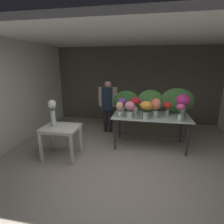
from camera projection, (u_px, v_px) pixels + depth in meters
ground_plane at (130, 141)px, 4.82m from camera, size 8.55×8.55×0.00m
wall_back at (136, 85)px, 6.31m from camera, size 5.84×0.12×2.65m
wall_left at (29, 91)px, 5.00m from camera, size 0.12×4.00×2.65m
ceiling_slab at (133, 35)px, 4.11m from camera, size 5.96×4.00×0.12m
display_table_glass at (151, 120)px, 4.39m from camera, size 1.86×0.96×0.83m
side_table_white at (61, 131)px, 3.86m from camera, size 0.78×0.63×0.73m
florist at (108, 101)px, 5.26m from camera, size 0.57×0.24×1.60m
foliage_backdrop at (157, 101)px, 4.59m from camera, size 2.07×0.30×0.65m
vase_violet_anemones at (122, 103)px, 4.52m from camera, size 0.21×0.21×0.40m
vase_scarlet_ranunculus at (167, 107)px, 4.25m from camera, size 0.20×0.19×0.36m
vase_fuchsia_snapdragons at (181, 110)px, 3.86m from camera, size 0.20×0.20×0.39m
vase_coral_freesia at (156, 106)px, 4.11m from camera, size 0.24×0.23×0.47m
vase_crimson_peonies at (136, 104)px, 4.27m from camera, size 0.28×0.27×0.45m
vase_sunset_tulips at (146, 107)px, 3.97m from camera, size 0.28×0.28×0.43m
vase_peach_hydrangea at (120, 108)px, 4.20m from camera, size 0.19×0.18×0.37m
vase_magenta_dahlias at (183, 102)px, 4.07m from camera, size 0.32×0.32×0.56m
vase_rosy_lilies at (130, 108)px, 4.05m from camera, size 0.24×0.24×0.41m
vase_white_roses_tall at (53, 111)px, 3.78m from camera, size 0.18×0.18×0.59m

